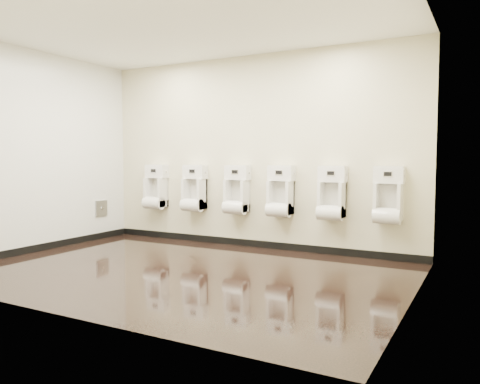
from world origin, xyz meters
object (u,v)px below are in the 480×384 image
at_px(urinal_4, 332,197).
at_px(urinal_0, 156,190).
at_px(urinal_5, 388,200).
at_px(urinal_1, 194,192).
at_px(access_panel, 101,208).
at_px(urinal_3, 280,195).
at_px(urinal_2, 237,194).

bearing_deg(urinal_4, urinal_0, 180.00).
bearing_deg(urinal_0, urinal_5, 0.00).
bearing_deg(urinal_1, access_panel, -164.48).
height_order(urinal_1, urinal_3, same).
bearing_deg(urinal_3, urinal_4, 0.00).
bearing_deg(urinal_1, urinal_5, 0.00).
height_order(urinal_2, urinal_5, same).
distance_m(urinal_3, urinal_4, 0.74).
bearing_deg(urinal_0, urinal_3, 0.00).
xyz_separation_m(urinal_1, urinal_4, (2.19, 0.00, 0.00)).
height_order(urinal_0, urinal_5, same).
height_order(urinal_1, urinal_2, same).
distance_m(urinal_4, urinal_5, 0.73).
xyz_separation_m(urinal_1, urinal_5, (2.92, 0.00, 0.00)).
xyz_separation_m(urinal_2, urinal_4, (1.44, 0.00, 0.00)).
bearing_deg(urinal_1, urinal_2, 0.00).
distance_m(urinal_1, urinal_5, 2.92).
distance_m(urinal_1, urinal_3, 1.45).
distance_m(urinal_1, urinal_2, 0.75).
xyz_separation_m(urinal_0, urinal_1, (0.75, 0.00, 0.00)).
bearing_deg(access_panel, urinal_4, 6.52).
bearing_deg(urinal_2, urinal_4, 0.00).
relative_size(urinal_0, urinal_2, 1.00).
bearing_deg(access_panel, urinal_0, 28.51).
bearing_deg(urinal_2, urinal_3, 0.00).
distance_m(access_panel, urinal_5, 4.48).
bearing_deg(access_panel, urinal_5, 5.46).
xyz_separation_m(access_panel, urinal_4, (3.72, 0.43, 0.29)).
bearing_deg(urinal_3, urinal_1, 180.00).
height_order(access_panel, urinal_3, urinal_3).
bearing_deg(urinal_1, urinal_0, 180.00).
height_order(urinal_0, urinal_4, same).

